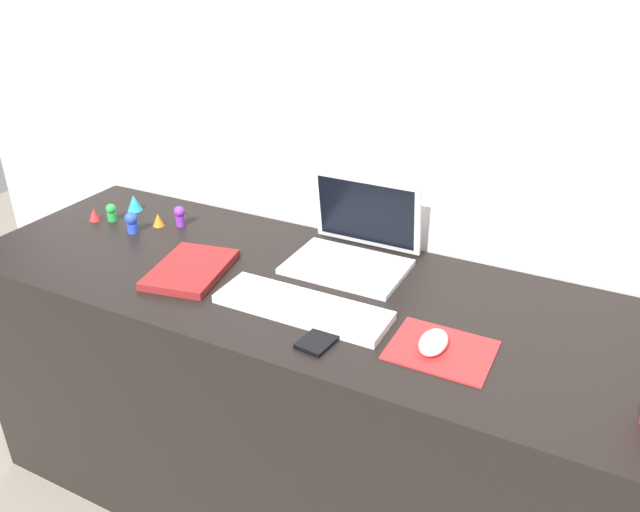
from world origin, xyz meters
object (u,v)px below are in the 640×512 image
Objects in this scene: notebook_pad at (191,269)px; keyboard at (302,307)px; toy_figurine_red at (94,214)px; mouse at (433,342)px; laptop at (356,242)px; toy_figurine_blue at (132,222)px; toy_figurine_orange at (158,220)px; toy_figurine_green at (112,212)px; toy_figurine_cyan at (134,203)px; toy_figurine_purple at (180,215)px; cell_phone at (323,337)px.

keyboard is at bearing -16.21° from notebook_pad.
mouse is at bearing -8.97° from toy_figurine_red.
toy_figurine_blue is (-0.65, -0.13, -0.02)m from laptop.
toy_figurine_orange is at bearing 15.71° from toy_figurine_red.
keyboard is 0.78m from toy_figurine_green.
toy_figurine_cyan is (-0.14, 0.06, 0.01)m from toy_figurine_orange.
mouse is at bearing -14.81° from notebook_pad.
keyboard is at bearing -24.64° from toy_figurine_purple.
toy_figurine_blue is at bearing -50.00° from toy_figurine_cyan.
toy_figurine_green is at bearing 169.43° from mouse.
toy_figurine_purple reaches higher than toy_figurine_orange.
toy_figurine_purple is (-0.21, 0.22, 0.02)m from notebook_pad.
toy_figurine_orange is 0.75× the size of toy_figurine_cyan.
keyboard is 0.31m from mouse.
toy_figurine_cyan is at bearing 159.57° from keyboard.
keyboard is 0.66m from toy_figurine_blue.
keyboard is 6.65× the size of toy_figurine_purple.
toy_figurine_cyan is 1.32× the size of toy_figurine_red.
laptop is at bearing 8.29° from toy_figurine_red.
mouse is 2.49× the size of toy_figurine_red.
toy_figurine_cyan is 0.83× the size of toy_figurine_purple.
keyboard is 0.60m from toy_figurine_purple.
laptop reaches higher than toy_figurine_cyan.
toy_figurine_purple reaches higher than toy_figurine_cyan.
toy_figurine_cyan is (-0.75, -0.00, -0.03)m from laptop.
toy_figurine_blue reaches higher than keyboard.
keyboard and notebook_pad have the same top height.
cell_phone is at bearing -17.35° from toy_figurine_green.
toy_figurine_red is at bearing -171.71° from laptop.
keyboard is 0.34m from notebook_pad.
toy_figurine_purple is at bearing 159.64° from cell_phone.
mouse is (0.31, -0.29, -0.03)m from laptop.
toy_figurine_cyan is at bearing 85.88° from toy_figurine_green.
laptop reaches higher than toy_figurine_green.
toy_figurine_blue reaches higher than toy_figurine_orange.
toy_figurine_green is at bearing 166.05° from keyboard.
mouse is 0.75× the size of cell_phone.
toy_figurine_red is (-0.80, 0.16, 0.01)m from keyboard.
toy_figurine_red reaches higher than cell_phone.
toy_figurine_green is 0.86× the size of toy_figurine_purple.
laptop reaches higher than cell_phone.
notebook_pad is 6.22× the size of toy_figurine_red.
cell_phone is 2.51× the size of toy_figurine_cyan.
laptop is 0.77m from toy_figurine_green.
toy_figurine_purple is at bearing 163.03° from mouse.
notebook_pad is at bearing -20.76° from toy_figurine_green.
mouse is 2.52× the size of toy_figurine_orange.
mouse is at bearing -16.97° from toy_figurine_purple.
toy_figurine_red is (-0.46, 0.13, 0.01)m from notebook_pad.
toy_figurine_orange is 0.15m from toy_figurine_cyan.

